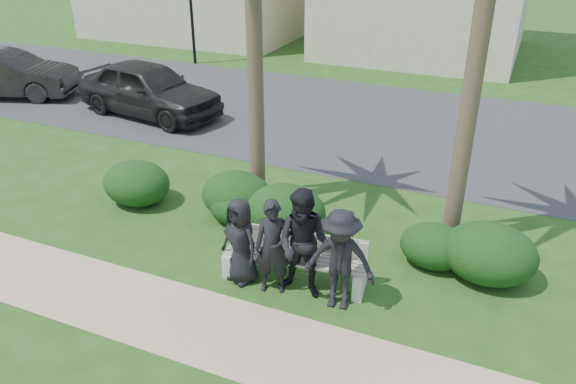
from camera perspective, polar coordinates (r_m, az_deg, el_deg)
name	(u,v)px	position (r m, az deg, el deg)	size (l,w,h in m)	color
ground	(270,268)	(10.05, -1.86, -7.75)	(160.00, 160.00, 0.00)	#224513
footpath	(219,331)	(8.80, -7.00, -13.84)	(30.00, 1.60, 0.01)	tan
asphalt_street	(385,125)	(16.86, 9.85, 6.73)	(160.00, 8.00, 0.01)	#2D2D30
park_bench	(295,261)	(9.54, 0.71, -7.07)	(2.48, 0.85, 0.84)	gray
man_a	(240,241)	(9.39, -4.85, -4.99)	(0.75, 0.49, 1.53)	black
man_b	(273,247)	(9.09, -1.53, -5.61)	(0.60, 0.40, 1.66)	black
man_c	(304,245)	(8.93, 1.66, -5.36)	(0.92, 0.72, 1.90)	black
man_d	(340,260)	(8.75, 5.29, -6.92)	(1.12, 0.64, 1.73)	black
hedge_a	(136,182)	(12.41, -15.16, 1.00)	(1.48, 1.22, 0.97)	black
hedge_b	(237,205)	(11.34, -5.24, -1.28)	(1.16, 0.96, 0.76)	black
hedge_c	(237,194)	(11.51, -5.22, -0.20)	(1.50, 1.24, 0.98)	black
hedge_d	(286,210)	(10.82, -0.21, -1.80)	(1.58, 1.30, 1.03)	black
hedge_e	(434,245)	(10.29, 14.66, -5.21)	(1.21, 1.00, 0.79)	black
hedge_f	(490,252)	(10.13, 19.80, -5.73)	(1.59, 1.31, 1.04)	black
car_a	(148,89)	(17.75, -13.99, 10.13)	(1.92, 4.78, 1.63)	black
car_b	(7,74)	(21.23, -26.68, 10.63)	(1.60, 4.58, 1.51)	black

